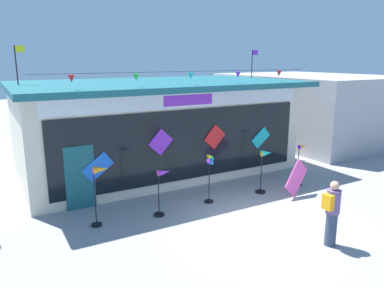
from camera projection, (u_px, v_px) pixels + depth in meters
ground_plane at (263, 221)px, 10.66m from camera, size 80.00×80.00×0.00m
kite_shop_building at (155, 125)px, 15.35m from camera, size 10.94×6.55×5.01m
wind_spinner_far_left at (99, 182)px, 10.12m from camera, size 0.55×0.29×1.72m
wind_spinner_left at (162, 186)px, 10.86m from camera, size 0.57×0.32×1.42m
wind_spinner_center_left at (210, 171)px, 11.76m from camera, size 0.37×0.29×1.63m
wind_spinner_center_right at (265, 163)px, 12.73m from camera, size 0.59×0.35×1.52m
wind_spinner_right at (300, 164)px, 13.55m from camera, size 0.55×0.38×1.52m
person_near_camera at (332, 212)px, 9.06m from camera, size 0.45×0.34×1.68m
display_kite_on_ground at (296, 178)px, 12.47m from camera, size 1.24×0.29×1.24m
neighbour_building at (309, 107)px, 21.57m from camera, size 7.12×9.53×3.66m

